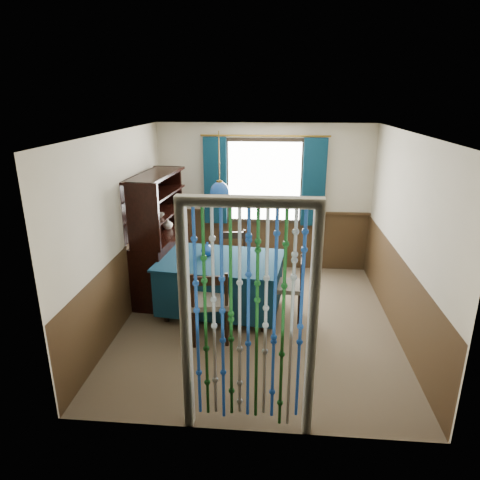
# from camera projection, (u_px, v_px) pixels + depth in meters

# --- Properties ---
(floor) EXTENTS (4.00, 4.00, 0.00)m
(floor) POSITION_uv_depth(u_px,v_px,m) (257.00, 322.00, 5.80)
(floor) COLOR brown
(floor) RESTS_ON ground
(ceiling) EXTENTS (4.00, 4.00, 0.00)m
(ceiling) POSITION_uv_depth(u_px,v_px,m) (260.00, 133.00, 5.00)
(ceiling) COLOR silver
(ceiling) RESTS_ON ground
(wall_back) EXTENTS (3.60, 0.00, 3.60)m
(wall_back) POSITION_uv_depth(u_px,v_px,m) (264.00, 198.00, 7.29)
(wall_back) COLOR beige
(wall_back) RESTS_ON ground
(wall_front) EXTENTS (3.60, 0.00, 3.60)m
(wall_front) POSITION_uv_depth(u_px,v_px,m) (248.00, 309.00, 3.51)
(wall_front) COLOR beige
(wall_front) RESTS_ON ground
(wall_left) EXTENTS (0.00, 4.00, 4.00)m
(wall_left) POSITION_uv_depth(u_px,v_px,m) (120.00, 230.00, 5.55)
(wall_left) COLOR beige
(wall_left) RESTS_ON ground
(wall_right) EXTENTS (0.00, 4.00, 4.00)m
(wall_right) POSITION_uv_depth(u_px,v_px,m) (405.00, 238.00, 5.25)
(wall_right) COLOR beige
(wall_right) RESTS_ON ground
(wainscot_back) EXTENTS (3.60, 0.00, 3.60)m
(wainscot_back) POSITION_uv_depth(u_px,v_px,m) (263.00, 240.00, 7.52)
(wainscot_back) COLOR #3B2816
(wainscot_back) RESTS_ON ground
(wainscot_front) EXTENTS (3.60, 0.00, 3.60)m
(wainscot_front) POSITION_uv_depth(u_px,v_px,m) (247.00, 384.00, 3.77)
(wainscot_front) COLOR #3B2816
(wainscot_front) RESTS_ON ground
(wainscot_left) EXTENTS (0.00, 4.00, 4.00)m
(wainscot_left) POSITION_uv_depth(u_px,v_px,m) (126.00, 283.00, 5.79)
(wainscot_left) COLOR #3B2816
(wainscot_left) RESTS_ON ground
(wainscot_right) EXTENTS (0.00, 4.00, 4.00)m
(wainscot_right) POSITION_uv_depth(u_px,v_px,m) (396.00, 293.00, 5.50)
(wainscot_right) COLOR #3B2816
(wainscot_right) RESTS_ON ground
(window) EXTENTS (1.32, 0.12, 1.42)m
(window) POSITION_uv_depth(u_px,v_px,m) (264.00, 181.00, 7.15)
(window) COLOR black
(window) RESTS_ON wall_back
(doorway) EXTENTS (1.16, 0.12, 2.18)m
(doorway) POSITION_uv_depth(u_px,v_px,m) (248.00, 326.00, 3.64)
(doorway) COLOR silver
(doorway) RESTS_ON ground
(dining_table) EXTENTS (1.77, 1.32, 0.80)m
(dining_table) POSITION_uv_depth(u_px,v_px,m) (221.00, 282.00, 5.93)
(dining_table) COLOR #0A2535
(dining_table) RESTS_ON floor
(chair_near) EXTENTS (0.55, 0.53, 0.97)m
(chair_near) POSITION_uv_depth(u_px,v_px,m) (210.00, 303.00, 5.22)
(chair_near) COLOR black
(chair_near) RESTS_ON floor
(chair_far) EXTENTS (0.51, 0.49, 0.93)m
(chair_far) POSITION_uv_depth(u_px,v_px,m) (233.00, 260.00, 6.64)
(chair_far) COLOR black
(chair_far) RESTS_ON floor
(chair_left) EXTENTS (0.45, 0.46, 0.89)m
(chair_left) POSITION_uv_depth(u_px,v_px,m) (157.00, 275.00, 6.14)
(chair_left) COLOR black
(chair_left) RESTS_ON floor
(chair_right) EXTENTS (0.43, 0.45, 0.87)m
(chair_right) POSITION_uv_depth(u_px,v_px,m) (290.00, 287.00, 5.78)
(chair_right) COLOR black
(chair_right) RESTS_ON floor
(sideboard) EXTENTS (0.61, 1.46, 1.86)m
(sideboard) POSITION_uv_depth(u_px,v_px,m) (160.00, 254.00, 6.48)
(sideboard) COLOR black
(sideboard) RESTS_ON floor
(pendant_lamp) EXTENTS (0.25, 0.25, 0.94)m
(pendant_lamp) POSITION_uv_depth(u_px,v_px,m) (220.00, 193.00, 5.53)
(pendant_lamp) COLOR olive
(pendant_lamp) RESTS_ON ceiling
(vase_table) EXTENTS (0.19, 0.19, 0.17)m
(vase_table) POSITION_uv_depth(u_px,v_px,m) (207.00, 249.00, 5.95)
(vase_table) COLOR navy
(vase_table) RESTS_ON dining_table
(bowl_shelf) EXTENTS (0.29, 0.29, 0.06)m
(bowl_shelf) POSITION_uv_depth(u_px,v_px,m) (157.00, 215.00, 6.07)
(bowl_shelf) COLOR beige
(bowl_shelf) RESTS_ON sideboard
(vase_sideboard) EXTENTS (0.21, 0.21, 0.18)m
(vase_sideboard) POSITION_uv_depth(u_px,v_px,m) (168.00, 223.00, 6.68)
(vase_sideboard) COLOR beige
(vase_sideboard) RESTS_ON sideboard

